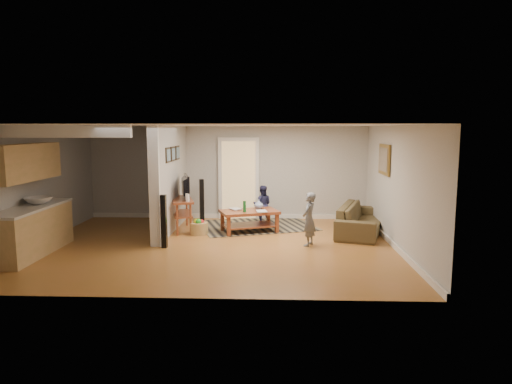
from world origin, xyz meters
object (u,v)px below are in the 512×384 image
coffee_table (250,215)px  speaker_left (164,221)px  sofa (361,233)px  toddler (262,224)px  tv_console (183,202)px  child (308,246)px  toy_basket (199,228)px  speaker_right (202,200)px

coffee_table → speaker_left: speaker_left is taller
sofa → toddler: size_ratio=2.29×
sofa → tv_console: size_ratio=1.75×
sofa → child: child is taller
child → toddler: child is taller
speaker_left → coffee_table: bearing=45.6°
sofa → toy_basket: bearing=112.0°
tv_console → child: (2.92, -1.34, -0.70)m
tv_console → speaker_left: bearing=-107.9°
toy_basket → toddler: (1.44, 1.23, -0.16)m
tv_console → toddler: 2.19m
toy_basket → child: 2.65m
speaker_right → toddler: size_ratio=1.12×
speaker_left → child: bearing=9.0°
child → coffee_table: bearing=-110.8°
sofa → coffee_table: (-2.61, 0.00, 0.40)m
sofa → speaker_left: speaker_left is taller
child → toddler: (-1.03, 2.18, 0.00)m
sofa → speaker_right: size_ratio=2.04×
speaker_right → child: (2.64, -2.48, -0.56)m
sofa → tv_console: 4.29m
toddler → tv_console: bearing=24.6°
sofa → speaker_left: size_ratio=2.07×
child → tv_console: bearing=-91.7°
coffee_table → child: (1.30, -1.24, -0.40)m
toy_basket → toddler: toddler is taller
tv_console → speaker_right: 1.19m
tv_console → speaker_left: speaker_left is taller
coffee_table → speaker_right: size_ratio=1.34×
toy_basket → child: child is taller
toy_basket → toddler: 1.90m
sofa → tv_console: (-4.24, 0.10, 0.70)m
speaker_left → toddler: (1.96, 2.46, -0.55)m
speaker_left → toy_basket: (0.52, 1.23, -0.40)m
sofa → speaker_right: speaker_right is taller
toddler → child: bearing=115.9°
sofa → coffee_table: bearing=107.6°
coffee_table → speaker_right: speaker_right is taller
tv_console → child: 3.29m
sofa → tv_console: tv_console is taller
tv_console → speaker_left: size_ratio=1.18×
toddler → speaker_left: bearing=52.1°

